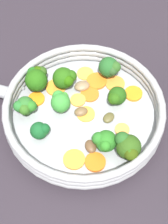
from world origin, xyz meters
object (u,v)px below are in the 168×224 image
at_px(carrot_slice_6, 78,100).
at_px(carrot_slice_1, 133,94).
at_px(carrot_slice_8, 74,159).
at_px(broccoli_floret_4, 65,78).
at_px(skillet, 84,118).
at_px(carrot_slice_5, 87,115).
at_px(carrot_slice_10, 56,88).
at_px(mushroom_piece_0, 109,118).
at_px(carrot_slice_2, 90,94).
at_px(broccoli_floret_2, 128,147).
at_px(carrot_slice_4, 36,99).
at_px(carrot_slice_7, 85,73).
at_px(mushroom_piece_1, 82,86).
at_px(broccoli_floret_1, 36,78).
at_px(mushroom_piece_3, 91,146).
at_px(carrot_slice_11, 97,81).
at_px(carrot_slice_9, 122,130).
at_px(carrot_slice_0, 95,162).
at_px(broccoli_floret_6, 116,97).
at_px(broccoli_floret_0, 25,106).
at_px(mushroom_piece_2, 82,111).
at_px(broccoli_floret_7, 110,68).
at_px(broccoli_floret_8, 105,142).
at_px(broccoli_floret_3, 60,101).
at_px(carrot_slice_3, 115,84).
at_px(broccoli_floret_5, 40,130).

bearing_deg(carrot_slice_6, carrot_slice_1, 142.21).
height_order(carrot_slice_8, broccoli_floret_4, broccoli_floret_4).
bearing_deg(skillet, carrot_slice_5, 139.47).
relative_size(carrot_slice_10, mushroom_piece_0, 1.57).
height_order(carrot_slice_5, carrot_slice_6, same).
distance_m(carrot_slice_6, carrot_slice_8, 0.13).
xyz_separation_m(carrot_slice_2, broccoli_floret_2, (0.05, 0.15, 0.03)).
bearing_deg(carrot_slice_10, carrot_slice_2, 121.11).
relative_size(carrot_slice_4, carrot_slice_7, 0.96).
height_order(carrot_slice_1, mushroom_piece_1, mushroom_piece_1).
distance_m(broccoli_floret_1, mushroom_piece_3, 0.18).
distance_m(carrot_slice_10, carrot_slice_11, 0.09).
height_order(carrot_slice_9, carrot_slice_11, same).
bearing_deg(carrot_slice_0, broccoli_floret_2, 147.61).
bearing_deg(mushroom_piece_1, carrot_slice_6, 30.09).
xyz_separation_m(broccoli_floret_6, mushroom_piece_0, (0.04, 0.01, -0.02)).
height_order(carrot_slice_11, broccoli_floret_2, broccoli_floret_2).
relative_size(carrot_slice_11, mushroom_piece_3, 1.52).
xyz_separation_m(carrot_slice_5, broccoli_floret_0, (0.08, -0.09, 0.02)).
relative_size(carrot_slice_10, broccoli_floret_4, 0.82).
distance_m(carrot_slice_4, mushroom_piece_2, 0.10).
distance_m(broccoli_floret_6, mushroom_piece_3, 0.12).
distance_m(carrot_slice_8, mushroom_piece_3, 0.04).
xyz_separation_m(carrot_slice_0, carrot_slice_2, (-0.10, -0.11, -0.00)).
relative_size(broccoli_floret_0, mushroom_piece_0, 1.62).
bearing_deg(broccoli_floret_7, broccoli_floret_1, -35.56).
height_order(broccoli_floret_0, broccoli_floret_8, broccoli_floret_8).
bearing_deg(broccoli_floret_8, carrot_slice_11, -131.58).
distance_m(carrot_slice_11, mushroom_piece_3, 0.16).
relative_size(carrot_slice_11, broccoli_floret_2, 0.75).
distance_m(carrot_slice_4, broccoli_floret_8, 0.18).
bearing_deg(skillet, broccoli_floret_8, 72.39).
height_order(broccoli_floret_4, mushroom_piece_0, broccoli_floret_4).
distance_m(skillet, carrot_slice_11, 0.09).
bearing_deg(broccoli_floret_3, broccoli_floret_2, 94.79).
distance_m(carrot_slice_1, mushroom_piece_1, 0.11).
xyz_separation_m(carrot_slice_4, carrot_slice_9, (-0.07, 0.17, 0.00)).
distance_m(carrot_slice_8, mushroom_piece_1, 0.17).
bearing_deg(carrot_slice_7, carrot_slice_3, 110.81).
bearing_deg(broccoli_floret_6, broccoli_floret_7, -126.67).
bearing_deg(broccoli_floret_5, carrot_slice_7, -164.60).
bearing_deg(skillet, broccoli_floret_3, -63.57).
bearing_deg(broccoli_floret_0, carrot_slice_11, 163.80).
xyz_separation_m(carrot_slice_11, broccoli_floret_5, (0.17, 0.01, 0.02)).
xyz_separation_m(carrot_slice_7, broccoli_floret_4, (0.05, -0.01, 0.03)).
bearing_deg(broccoli_floret_0, carrot_slice_5, 131.76).
height_order(broccoli_floret_0, broccoli_floret_4, broccoli_floret_4).
bearing_deg(broccoli_floret_4, carrot_slice_10, -34.66).
height_order(skillet, carrot_slice_7, carrot_slice_7).
height_order(broccoli_floret_4, broccoli_floret_5, broccoli_floret_4).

